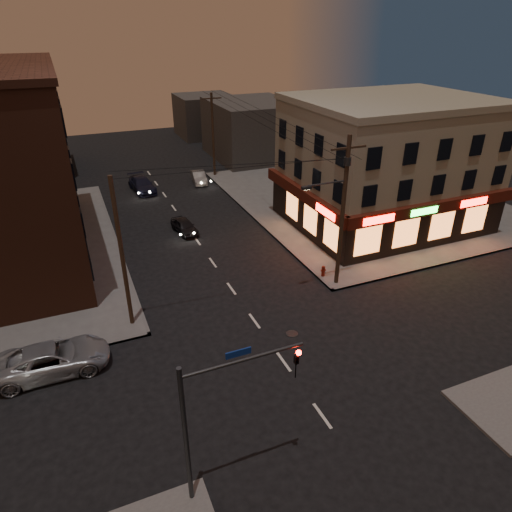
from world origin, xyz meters
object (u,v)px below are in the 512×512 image
sedan_mid (199,177)px  suv_cross (53,359)px  fire_hydrant (323,270)px  sedan_near (184,226)px  sedan_far (142,185)px

sedan_mid → suv_cross: bearing=-113.5°
fire_hydrant → sedan_mid: bearing=94.8°
sedan_mid → sedan_near: bearing=-104.7°
suv_cross → sedan_near: (10.63, 14.04, -0.17)m
sedan_far → sedan_near: bearing=-89.4°
sedan_mid → sedan_far: sedan_far is taller
sedan_mid → fire_hydrant: 23.51m
sedan_mid → fire_hydrant: bearing=-78.0°
sedan_far → fire_hydrant: 24.53m
sedan_near → sedan_mid: bearing=60.2°
suv_cross → sedan_mid: suv_cross is taller
suv_cross → sedan_mid: size_ratio=1.44×
suv_cross → fire_hydrant: suv_cross is taller
sedan_far → sedan_mid: bearing=-2.9°
sedan_mid → fire_hydrant: (1.98, -23.42, -0.05)m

